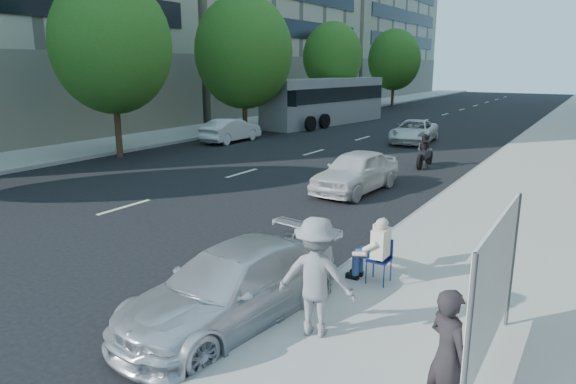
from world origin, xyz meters
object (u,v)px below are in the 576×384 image
Objects in this scene: white_sedan_mid at (231,130)px; white_sedan_far at (414,131)px; motorcycle at (425,152)px; seated_protester at (375,246)px; white_sedan_near at (356,171)px; parked_sedan at (232,287)px; bus at (326,102)px; pedestrian_woman at (448,356)px; jogger at (316,277)px; protest_banner at (493,286)px.

white_sedan_mid is 0.88× the size of white_sedan_far.
motorcycle reaches higher than white_sedan_mid.
seated_protester is 0.31× the size of white_sedan_near.
seated_protester is 0.30× the size of parked_sedan.
parked_sedan is at bearing 128.41° from white_sedan_mid.
motorcycle is at bearing -40.35° from bus.
pedestrian_woman is 0.40× the size of white_sedan_near.
white_sedan_mid is (-14.57, 14.19, -0.21)m from seated_protester.
motorcycle is (-1.44, 15.14, -0.00)m from parked_sedan.
jogger reaches higher than motorcycle.
motorcycle is (2.70, -6.75, 0.01)m from white_sedan_far.
white_sedan_mid is 0.33× the size of bus.
bus is at bearing 139.25° from white_sedan_far.
pedestrian_woman is at bearing -77.68° from white_sedan_far.
jogger is (0.01, -2.36, 0.22)m from seated_protester.
motorcycle is 16.95m from bus.
protest_banner is (2.48, 0.34, 0.31)m from jogger.
white_sedan_near is (-6.12, 9.12, -0.69)m from protest_banner.
white_sedan_far is at bearing -26.33° from bus.
pedestrian_woman is at bearing 142.17° from jogger.
pedestrian_woman is at bearing 134.29° from white_sedan_mid.
jogger is 1.14× the size of pedestrian_woman.
seated_protester is 2.37m from jogger.
jogger is at bearing -55.03° from bus.
jogger is 0.46× the size of white_sedan_near.
pedestrian_woman is (2.27, -3.32, 0.11)m from seated_protester.
protest_banner is (2.49, -2.02, 0.53)m from seated_protester.
protest_banner is at bearing -73.73° from motorcycle.
pedestrian_woman is at bearing -55.62° from seated_protester.
white_sedan_far is 2.22× the size of motorcycle.
white_sedan_mid is (-17.06, 16.21, -0.74)m from protest_banner.
bus is (0.29, 10.96, 0.97)m from white_sedan_mid.
white_sedan_far is at bearing 108.02° from parked_sedan.
white_sedan_far is at bearing 107.77° from motorcycle.
motorcycle reaches higher than white_sedan_far.
white_sedan_near is 12.41m from white_sedan_far.
seated_protester is 12.93m from motorcycle.
white_sedan_near is (-3.64, 9.46, -0.39)m from jogger.
jogger is at bearing 131.78° from white_sedan_mid.
bus is (-10.65, 18.05, 0.93)m from white_sedan_near.
pedestrian_woman is 1.38m from protest_banner.
white_sedan_mid is (-16.84, 17.51, -0.32)m from pedestrian_woman.
jogger is 22.43m from white_sedan_far.
bus is at bearing 121.68° from protest_banner.
protest_banner reaches higher than parked_sedan.
protest_banner reaches higher than jogger.
white_sedan_far is (-8.12, 21.37, -0.77)m from protest_banner.
seated_protester is at bearing -104.58° from jogger.
jogger is 22.06m from white_sedan_mid.
white_sedan_far is 10.46m from bus.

